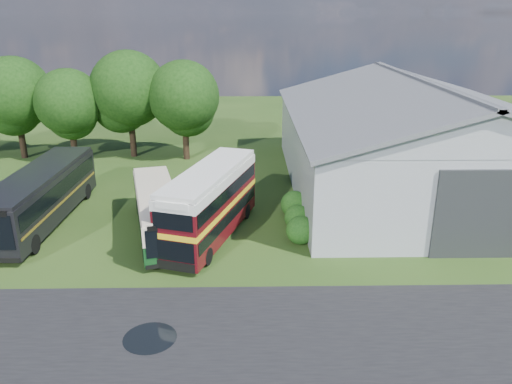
{
  "coord_description": "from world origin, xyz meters",
  "views": [
    {
      "loc": [
        2.54,
        -20.27,
        12.57
      ],
      "look_at": [
        3.06,
        8.0,
        2.4
      ],
      "focal_mm": 35.0,
      "sensor_mm": 36.0,
      "label": 1
    }
  ],
  "objects_px": {
    "bus_dark_single": "(41,196)",
    "bus_green_single": "(157,211)",
    "bus_maroon_double": "(210,204)",
    "storage_shed": "(414,133)"
  },
  "relations": [
    {
      "from": "bus_dark_single",
      "to": "bus_green_single",
      "type": "bearing_deg",
      "value": -11.59
    },
    {
      "from": "storage_shed",
      "to": "bus_maroon_double",
      "type": "height_order",
      "value": "storage_shed"
    },
    {
      "from": "storage_shed",
      "to": "bus_maroon_double",
      "type": "relative_size",
      "value": 2.46
    },
    {
      "from": "bus_green_single",
      "to": "bus_dark_single",
      "type": "relative_size",
      "value": 0.83
    },
    {
      "from": "storage_shed",
      "to": "bus_dark_single",
      "type": "distance_m",
      "value": 26.38
    },
    {
      "from": "bus_green_single",
      "to": "bus_dark_single",
      "type": "bearing_deg",
      "value": 152.12
    },
    {
      "from": "bus_green_single",
      "to": "bus_dark_single",
      "type": "xyz_separation_m",
      "value": [
        -7.54,
        1.82,
        0.34
      ]
    },
    {
      "from": "storage_shed",
      "to": "bus_dark_single",
      "type": "xyz_separation_m",
      "value": [
        -25.38,
        -6.79,
        -2.36
      ]
    },
    {
      "from": "bus_dark_single",
      "to": "bus_maroon_double",
      "type": "bearing_deg",
      "value": -10.49
    },
    {
      "from": "bus_green_single",
      "to": "bus_maroon_double",
      "type": "bearing_deg",
      "value": -24.13
    }
  ]
}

